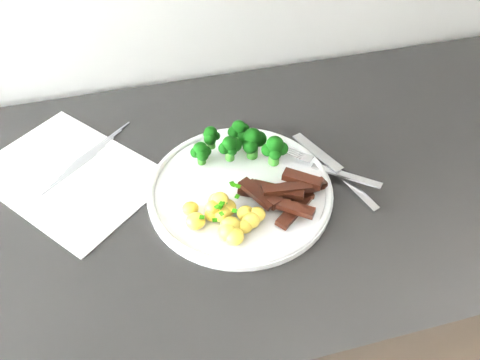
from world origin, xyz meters
TOP-DOWN VIEW (x-y plane):
  - counter at (0.07, 1.67)m, footprint 2.44×0.61m
  - recipe_paper at (-0.16, 1.76)m, footprint 0.34×0.35m
  - plate at (0.11, 1.65)m, footprint 0.29×0.29m
  - broccoli at (0.13, 1.72)m, footprint 0.15×0.09m
  - potatoes at (0.07, 1.59)m, footprint 0.12×0.10m
  - beef_strips at (0.16, 1.61)m, footprint 0.14×0.10m
  - fork at (0.26, 1.65)m, footprint 0.13×0.13m
  - knife at (0.27, 1.63)m, footprint 0.08×0.19m

SIDE VIEW (x-z plane):
  - counter at x=0.07m, z-range 0.00..0.91m
  - recipe_paper at x=-0.16m, z-range 0.92..0.92m
  - plate at x=0.11m, z-range 0.92..0.93m
  - knife at x=0.27m, z-range 0.91..0.94m
  - fork at x=0.26m, z-range 0.93..0.94m
  - beef_strips at x=0.16m, z-range 0.92..0.95m
  - potatoes at x=0.07m, z-range 0.92..0.96m
  - broccoli at x=0.13m, z-range 0.93..0.99m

